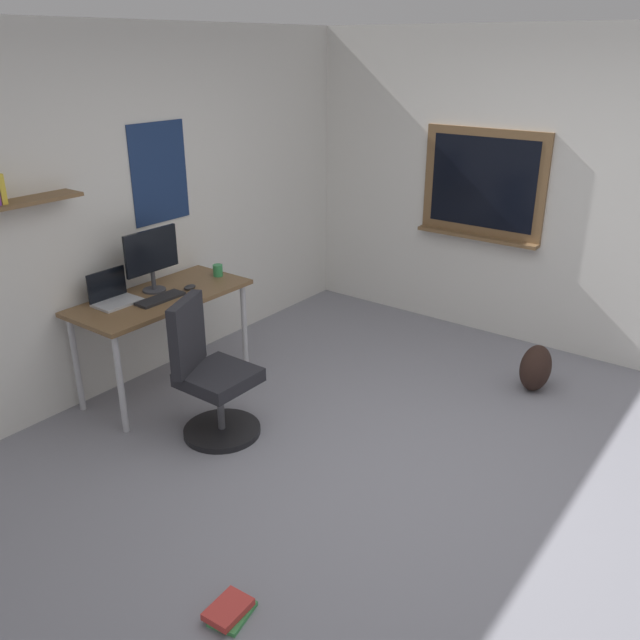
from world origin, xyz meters
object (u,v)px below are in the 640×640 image
Objects in this scene: computer_mouse at (190,287)px; book_stack_on_floor at (230,611)px; office_chair at (210,379)px; monitor_primary at (152,256)px; laptop at (113,295)px; desk at (162,306)px; keyboard at (160,299)px; backpack at (536,368)px; coffee_mug at (218,270)px.

book_stack_on_floor is (-1.53, -1.85, -0.74)m from computer_mouse.
monitor_primary reaches higher than office_chair.
laptop reaches higher than book_stack_on_floor.
office_chair is 9.13× the size of computer_mouse.
desk is at bearing 71.27° from office_chair.
desk is 5.49× the size of book_stack_on_floor.
keyboard is 0.28m from computer_mouse.
backpack is at bearing -6.21° from book_stack_on_floor.
office_chair is (-0.25, -0.73, -0.27)m from desk.
monitor_primary reaches higher than computer_mouse.
coffee_mug is at bearing 116.31° from backpack.
backpack is 1.50× the size of book_stack_on_floor.
desk is 0.57m from coffee_mug.
keyboard is (-0.10, -0.17, -0.26)m from monitor_primary.
backpack is (1.62, -2.34, -0.85)m from monitor_primary.
office_chair is 2.64× the size of backpack.
backpack is 2.99m from book_stack_on_floor.
desk is 0.25m from computer_mouse.
keyboard is 1.03× the size of backpack.
laptop is at bearing 63.77° from book_stack_on_floor.
desk is 12.67× the size of computer_mouse.
book_stack_on_floor is at bearing -131.83° from office_chair.
computer_mouse is at bearing 54.73° from office_chair.
office_chair reaches higher than book_stack_on_floor.
coffee_mug is at bearing -2.72° from desk.
monitor_primary reaches higher than backpack.
monitor_primary is at bearing 136.00° from computer_mouse.
desk is 3.66× the size of backpack.
keyboard is 2.83m from backpack.
coffee_mug is at bearing 4.58° from keyboard.
coffee_mug is 0.26× the size of backpack.
keyboard is at bearing 55.89° from book_stack_on_floor.
monitor_primary is at bearing 71.51° from desk.
office_chair is 0.77m from keyboard.
office_chair reaches higher than computer_mouse.
desk is at bearing -26.33° from laptop.
laptop is (-0.05, 0.87, 0.40)m from office_chair.
desk is 0.36m from laptop.
office_chair is 2.45m from backpack.
office_chair is 1.07m from monitor_primary.
laptop is at bearing 135.93° from keyboard.
backpack is (1.90, -1.52, -0.23)m from office_chair.
computer_mouse is (0.46, 0.65, 0.37)m from office_chair.
desk is at bearing 55.61° from book_stack_on_floor.
coffee_mug reaches higher than keyboard.
computer_mouse is 0.43× the size of book_stack_on_floor.
desk is 4.25× the size of laptop.
monitor_primary is (0.28, 0.83, 0.62)m from office_chair.
backpack is at bearing -51.56° from keyboard.
laptop is at bearing 153.67° from desk.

